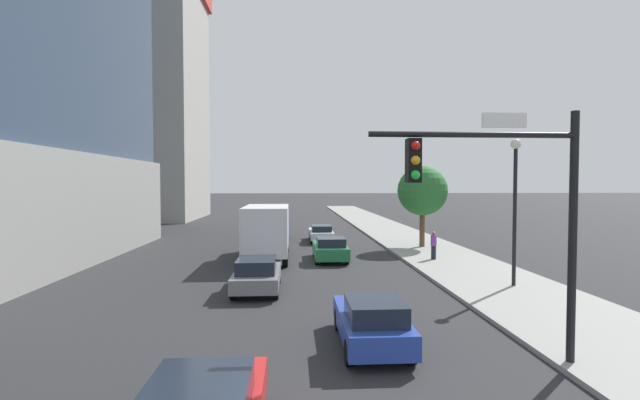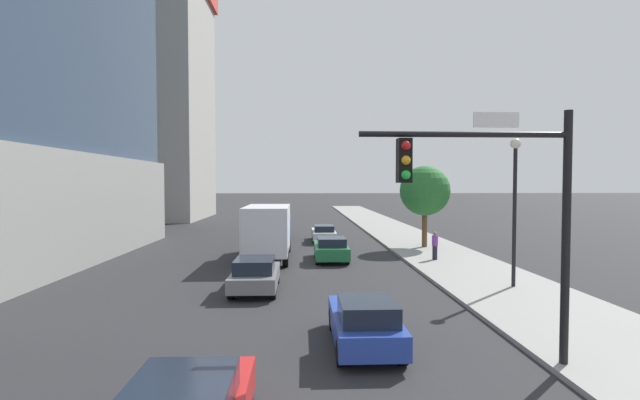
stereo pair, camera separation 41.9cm
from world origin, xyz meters
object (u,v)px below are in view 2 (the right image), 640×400
car_black (278,229)px  pedestrian_purple_shirt (435,245)px  street_tree (425,191)px  box_truck (269,229)px  traffic_light_pole (497,192)px  car_gray (255,274)px  street_lamp (515,191)px  car_blue (365,322)px  car_white (324,233)px  construction_building (145,82)px  car_green (331,249)px

car_black → pedestrian_purple_shirt: pedestrian_purple_shirt is taller
street_tree → box_truck: 11.44m
traffic_light_pole → box_truck: size_ratio=0.80×
street_tree → car_gray: size_ratio=1.39×
traffic_light_pole → street_tree: (3.87, 19.95, -0.33)m
car_black → street_lamp: bearing=-59.5°
street_tree → car_black: bearing=147.2°
car_blue → car_gray: bearing=119.2°
street_lamp → car_white: (-7.32, 16.07, -3.55)m
car_gray → car_blue: 7.57m
street_tree → car_blue: 19.80m
car_black → street_tree: bearing=-32.8°
car_blue → car_white: 22.46m
car_white → street_lamp: bearing=-65.5°
construction_building → car_blue: size_ratio=10.54×
construction_building → car_gray: bearing=-65.6°
pedestrian_purple_shirt → box_truck: bearing=173.0°
car_gray → box_truck: (0.00, 7.70, 1.10)m
traffic_light_pole → box_truck: (-6.63, 15.96, -2.53)m
construction_building → car_blue: (21.74, -46.45, -16.81)m
construction_building → car_white: bearing=-47.8°
traffic_light_pole → car_green: (-2.94, 15.56, -3.65)m
car_blue → car_green: size_ratio=0.96×
construction_building → pedestrian_purple_shirt: size_ratio=26.08×
street_tree → car_white: bearing=148.5°
street_lamp → car_gray: size_ratio=1.56×
street_tree → car_gray: 16.05m
box_truck → pedestrian_purple_shirt: 9.76m
street_lamp → car_black: size_ratio=1.55×
car_white → car_green: (0.00, -8.56, 0.01)m
car_gray → car_green: 8.17m
car_blue → pedestrian_purple_shirt: size_ratio=2.47×
car_green → street_tree: bearing=32.9°
car_blue → car_white: size_ratio=0.89×
construction_building → box_truck: construction_building is taller
street_lamp → car_green: 11.07m
car_white → pedestrian_purple_shirt: bearing=-57.4°
street_tree → car_green: (-6.80, -4.39, -3.33)m
car_black → pedestrian_purple_shirt: bearing=-51.0°
traffic_light_pole → street_tree: bearing=79.0°
construction_building → car_green: 42.60m
box_truck → pedestrian_purple_shirt: bearing=-7.0°
construction_building → car_green: bearing=-56.3°
construction_building → traffic_light_pole: bearing=-62.8°
car_green → car_black: size_ratio=1.03×
car_blue → box_truck: (-3.69, 14.31, 1.11)m
car_gray → car_white: size_ratio=0.90×
traffic_light_pole → car_black: size_ratio=1.52×
car_gray → car_blue: (3.69, -6.61, -0.01)m
street_lamp → car_blue: size_ratio=1.57×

